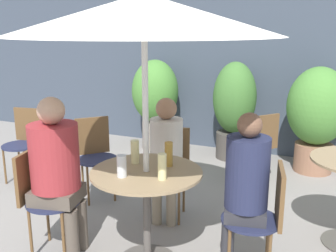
# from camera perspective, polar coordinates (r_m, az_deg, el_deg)

# --- Properties ---
(storefront_wall) EXTENTS (10.00, 0.06, 3.00)m
(storefront_wall) POSITION_cam_1_polar(r_m,az_deg,el_deg) (5.72, 11.07, 11.07)
(storefront_wall) COLOR #3D4756
(storefront_wall) RESTS_ON ground_plane
(cafe_table_near) EXTENTS (0.83, 0.83, 0.76)m
(cafe_table_near) POSITION_cam_1_polar(r_m,az_deg,el_deg) (2.99, -3.12, -9.72)
(cafe_table_near) COLOR #514C47
(cafe_table_near) RESTS_ON ground_plane
(bistro_chair_0) EXTENTS (0.45, 0.43, 0.85)m
(bistro_chair_0) POSITION_cam_1_polar(r_m,az_deg,el_deg) (2.93, 13.80, -11.95)
(bistro_chair_0) COLOR #232847
(bistro_chair_0) RESTS_ON ground_plane
(bistro_chair_1) EXTENTS (0.43, 0.45, 0.85)m
(bistro_chair_1) POSITION_cam_1_polar(r_m,az_deg,el_deg) (3.79, 0.17, -5.42)
(bistro_chair_1) COLOR #232847
(bistro_chair_1) RESTS_ON ground_plane
(bistro_chair_2) EXTENTS (0.45, 0.43, 0.85)m
(bistro_chair_2) POSITION_cam_1_polar(r_m,az_deg,el_deg) (3.32, -17.86, -9.07)
(bistro_chair_2) COLOR #232847
(bistro_chair_2) RESTS_ON ground_plane
(bistro_chair_3) EXTENTS (0.43, 0.44, 0.85)m
(bistro_chair_3) POSITION_cam_1_polar(r_m,az_deg,el_deg) (4.97, -20.08, -1.53)
(bistro_chair_3) COLOR #232847
(bistro_chair_3) RESTS_ON ground_plane
(bistro_chair_4) EXTENTS (0.49, 0.49, 0.85)m
(bistro_chair_4) POSITION_cam_1_polar(r_m,az_deg,el_deg) (4.26, -10.55, -3.42)
(bistro_chair_4) COLOR #232847
(bistro_chair_4) RESTS_ON ground_plane
(bistro_chair_5) EXTENTS (0.49, 0.48, 0.85)m
(bistro_chair_5) POSITION_cam_1_polar(r_m,az_deg,el_deg) (4.59, 13.04, -2.26)
(bistro_chair_5) COLOR #232847
(bistro_chair_5) RESTS_ON ground_plane
(seated_person_0) EXTENTS (0.34, 0.32, 1.23)m
(seated_person_0) POSITION_cam_1_polar(r_m,az_deg,el_deg) (2.84, 11.11, -7.92)
(seated_person_0) COLOR #2D2D33
(seated_person_0) RESTS_ON ground_plane
(seated_person_1) EXTENTS (0.31, 0.34, 1.17)m
(seated_person_1) POSITION_cam_1_polar(r_m,az_deg,el_deg) (3.59, -0.29, -3.32)
(seated_person_1) COLOR gray
(seated_person_1) RESTS_ON ground_plane
(seated_person_2) EXTENTS (0.42, 0.39, 1.28)m
(seated_person_2) POSITION_cam_1_polar(r_m,az_deg,el_deg) (3.17, -15.84, -5.51)
(seated_person_2) COLOR brown
(seated_person_2) RESTS_ON ground_plane
(beer_glass_0) EXTENTS (0.06, 0.06, 0.19)m
(beer_glass_0) POSITION_cam_1_polar(r_m,az_deg,el_deg) (2.99, 0.10, -4.10)
(beer_glass_0) COLOR #B28433
(beer_glass_0) RESTS_ON cafe_table_near
(beer_glass_1) EXTENTS (0.07, 0.07, 0.18)m
(beer_glass_1) POSITION_cam_1_polar(r_m,az_deg,el_deg) (3.06, -4.82, -3.74)
(beer_glass_1) COLOR beige
(beer_glass_1) RESTS_ON cafe_table_near
(beer_glass_2) EXTENTS (0.07, 0.07, 0.16)m
(beer_glass_2) POSITION_cam_1_polar(r_m,az_deg,el_deg) (2.80, -6.74, -5.79)
(beer_glass_2) COLOR silver
(beer_glass_2) RESTS_ON cafe_table_near
(beer_glass_3) EXTENTS (0.06, 0.06, 0.19)m
(beer_glass_3) POSITION_cam_1_polar(r_m,az_deg,el_deg) (2.73, -0.86, -5.91)
(beer_glass_3) COLOR beige
(beer_glass_3) RESTS_ON cafe_table_near
(potted_plant_0) EXTENTS (0.68, 0.68, 1.33)m
(potted_plant_0) POSITION_cam_1_polar(r_m,az_deg,el_deg) (5.79, -1.88, 4.22)
(potted_plant_0) COLOR slate
(potted_plant_0) RESTS_ON ground_plane
(potted_plant_1) EXTENTS (0.59, 0.59, 1.34)m
(potted_plant_1) POSITION_cam_1_polar(r_m,az_deg,el_deg) (5.45, 9.59, 2.75)
(potted_plant_1) COLOR #47423D
(potted_plant_1) RESTS_ON ground_plane
(potted_plant_2) EXTENTS (0.74, 0.74, 1.33)m
(potted_plant_2) POSITION_cam_1_polar(r_m,az_deg,el_deg) (5.18, 20.84, 1.80)
(potted_plant_2) COLOR #93664C
(potted_plant_2) RESTS_ON ground_plane
(umbrella) EXTENTS (1.88, 1.88, 2.01)m
(umbrella) POSITION_cam_1_polar(r_m,az_deg,el_deg) (2.73, -3.49, 15.74)
(umbrella) COLOR silver
(umbrella) RESTS_ON ground_plane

